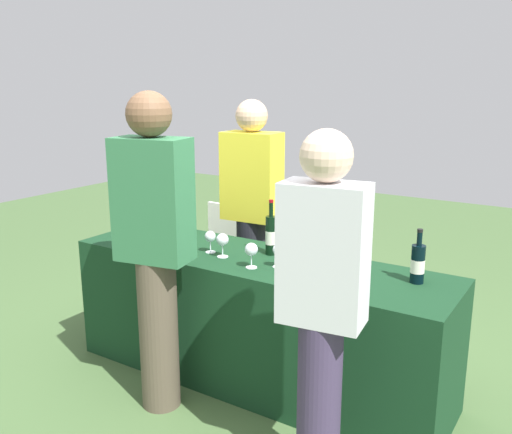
# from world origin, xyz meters

# --- Properties ---
(ground_plane) EXTENTS (12.00, 12.00, 0.00)m
(ground_plane) POSITION_xyz_m (0.00, 0.00, 0.00)
(ground_plane) COLOR #476638
(tasting_table) EXTENTS (2.34, 0.64, 0.79)m
(tasting_table) POSITION_xyz_m (0.00, 0.00, 0.39)
(tasting_table) COLOR #14381E
(tasting_table) RESTS_ON ground_plane
(wine_bottle_0) EXTENTS (0.07, 0.07, 0.34)m
(wine_bottle_0) POSITION_xyz_m (-0.68, 0.17, 0.91)
(wine_bottle_0) COLOR black
(wine_bottle_0) RESTS_ON tasting_table
(wine_bottle_1) EXTENTS (0.07, 0.07, 0.34)m
(wine_bottle_1) POSITION_xyz_m (0.03, 0.11, 0.91)
(wine_bottle_1) COLOR black
(wine_bottle_1) RESTS_ON tasting_table
(wine_bottle_2) EXTENTS (0.08, 0.08, 0.33)m
(wine_bottle_2) POSITION_xyz_m (0.30, 0.06, 0.91)
(wine_bottle_2) COLOR black
(wine_bottle_2) RESTS_ON tasting_table
(wine_bottle_3) EXTENTS (0.08, 0.08, 0.34)m
(wine_bottle_3) POSITION_xyz_m (0.47, 0.09, 0.91)
(wine_bottle_3) COLOR black
(wine_bottle_3) RESTS_ON tasting_table
(wine_bottle_4) EXTENTS (0.07, 0.07, 0.29)m
(wine_bottle_4) POSITION_xyz_m (0.92, 0.10, 0.89)
(wine_bottle_4) COLOR black
(wine_bottle_4) RESTS_ON tasting_table
(wine_glass_0) EXTENTS (0.06, 0.06, 0.13)m
(wine_glass_0) POSITION_xyz_m (-0.72, -0.14, 0.88)
(wine_glass_0) COLOR silver
(wine_glass_0) RESTS_ON tasting_table
(wine_glass_1) EXTENTS (0.07, 0.07, 0.14)m
(wine_glass_1) POSITION_xyz_m (-0.29, -0.05, 0.88)
(wine_glass_1) COLOR silver
(wine_glass_1) RESTS_ON tasting_table
(wine_glass_2) EXTENTS (0.07, 0.07, 0.14)m
(wine_glass_2) POSITION_xyz_m (-0.18, -0.09, 0.89)
(wine_glass_2) COLOR silver
(wine_glass_2) RESTS_ON tasting_table
(wine_glass_3) EXTENTS (0.07, 0.07, 0.14)m
(wine_glass_3) POSITION_xyz_m (0.07, -0.16, 0.89)
(wine_glass_3) COLOR silver
(wine_glass_3) RESTS_ON tasting_table
(wine_glass_4) EXTENTS (0.07, 0.07, 0.14)m
(wine_glass_4) POSITION_xyz_m (0.19, -0.07, 0.88)
(wine_glass_4) COLOR silver
(wine_glass_4) RESTS_ON tasting_table
(ice_bucket) EXTENTS (0.21, 0.21, 0.18)m
(ice_bucket) POSITION_xyz_m (-0.87, 0.13, 0.88)
(ice_bucket) COLOR silver
(ice_bucket) RESTS_ON tasting_table
(server_pouring) EXTENTS (0.42, 0.25, 1.68)m
(server_pouring) POSITION_xyz_m (-0.44, 0.63, 0.91)
(server_pouring) COLOR black
(server_pouring) RESTS_ON ground_plane
(guest_0) EXTENTS (0.43, 0.29, 1.76)m
(guest_0) POSITION_xyz_m (-0.31, -0.53, 0.97)
(guest_0) COLOR brown
(guest_0) RESTS_ON ground_plane
(guest_1) EXTENTS (0.38, 0.24, 1.62)m
(guest_1) POSITION_xyz_m (0.73, -0.63, 0.89)
(guest_1) COLOR #3F3351
(guest_1) RESTS_ON ground_plane
(menu_board) EXTENTS (0.54, 0.04, 0.80)m
(menu_board) POSITION_xyz_m (-0.88, 1.05, 0.40)
(menu_board) COLOR white
(menu_board) RESTS_ON ground_plane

